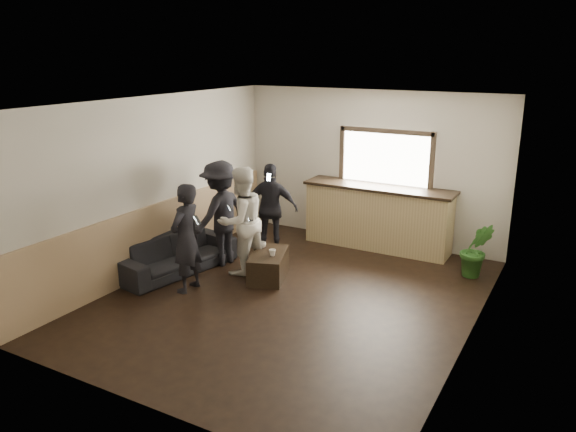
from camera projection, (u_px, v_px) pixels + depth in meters
The scene contains 12 objects.
ground at pixel (292, 298), 8.17m from camera, with size 5.00×6.00×0.01m, color black.
room_shell at pixel (248, 194), 8.10m from camera, with size 5.01×6.01×2.80m.
bar_counter at pixel (378, 213), 10.11m from camera, with size 2.70×0.68×2.13m.
sofa at pixel (175, 254), 9.09m from camera, with size 2.03×0.79×0.59m, color black.
coffee_table at pixel (269, 265), 8.85m from camera, with size 0.51×0.92×0.41m, color black.
cup_a at pixel (262, 245), 9.01m from camera, with size 0.12×0.12×0.10m, color silver.
cup_b at pixel (272, 253), 8.66m from camera, with size 0.11×0.11×0.10m, color silver.
potted_plant at pixel (476, 250), 8.81m from camera, with size 0.50×0.40×0.90m, color #2D6623.
person_a at pixel (186, 238), 8.22m from camera, with size 0.48×0.61×1.63m.
person_b at pixel (241, 221), 8.88m from camera, with size 0.90×1.01×1.74m.
person_c at pixel (221, 213), 9.26m from camera, with size 0.81×1.22×1.75m.
person_d at pixel (271, 209), 9.83m from camera, with size 1.01×0.71×1.59m.
Camera 1 is at (3.60, -6.58, 3.46)m, focal length 35.00 mm.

